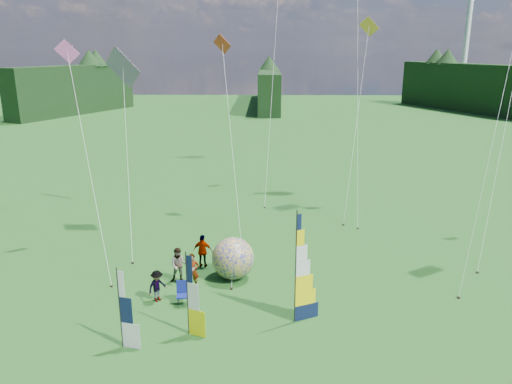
{
  "coord_description": "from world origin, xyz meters",
  "views": [
    {
      "loc": [
        -0.57,
        -17.51,
        11.8
      ],
      "look_at": [
        -1.0,
        4.0,
        5.5
      ],
      "focal_mm": 35.0,
      "sensor_mm": 36.0,
      "label": 1
    }
  ],
  "objects_px": {
    "spectator_d": "(203,251)",
    "bol_inflatable": "(233,258)",
    "feather_banner_main": "(296,270)",
    "spectator_c": "(157,286)",
    "side_banner_left": "(187,295)",
    "kite_whale": "(358,60)",
    "camp_chair": "(183,294)",
    "spectator_a": "(193,271)",
    "spectator_b": "(179,265)",
    "side_banner_far": "(120,310)"
  },
  "relations": [
    {
      "from": "spectator_d",
      "to": "bol_inflatable",
      "type": "bearing_deg",
      "value": 150.54
    },
    {
      "from": "feather_banner_main",
      "to": "spectator_c",
      "type": "height_order",
      "value": "feather_banner_main"
    },
    {
      "from": "feather_banner_main",
      "to": "spectator_d",
      "type": "xyz_separation_m",
      "value": [
        -4.76,
        5.67,
        -1.59
      ]
    },
    {
      "from": "feather_banner_main",
      "to": "spectator_c",
      "type": "xyz_separation_m",
      "value": [
        -6.48,
        1.78,
        -1.75
      ]
    },
    {
      "from": "side_banner_left",
      "to": "spectator_c",
      "type": "distance_m",
      "value": 3.6
    },
    {
      "from": "spectator_d",
      "to": "kite_whale",
      "type": "distance_m",
      "value": 18.71
    },
    {
      "from": "side_banner_left",
      "to": "spectator_d",
      "type": "relative_size",
      "value": 1.93
    },
    {
      "from": "camp_chair",
      "to": "spectator_a",
      "type": "bearing_deg",
      "value": 74.56
    },
    {
      "from": "camp_chair",
      "to": "kite_whale",
      "type": "height_order",
      "value": "kite_whale"
    },
    {
      "from": "spectator_c",
      "to": "kite_whale",
      "type": "xyz_separation_m",
      "value": [
        11.86,
        16.1,
        10.07
      ]
    },
    {
      "from": "spectator_b",
      "to": "side_banner_far",
      "type": "bearing_deg",
      "value": -109.84
    },
    {
      "from": "spectator_d",
      "to": "kite_whale",
      "type": "relative_size",
      "value": 0.09
    },
    {
      "from": "feather_banner_main",
      "to": "side_banner_far",
      "type": "bearing_deg",
      "value": 171.45
    },
    {
      "from": "spectator_a",
      "to": "spectator_c",
      "type": "bearing_deg",
      "value": -140.96
    },
    {
      "from": "spectator_b",
      "to": "kite_whale",
      "type": "height_order",
      "value": "kite_whale"
    },
    {
      "from": "feather_banner_main",
      "to": "side_banner_left",
      "type": "height_order",
      "value": "feather_banner_main"
    },
    {
      "from": "feather_banner_main",
      "to": "spectator_a",
      "type": "bearing_deg",
      "value": 122.41
    },
    {
      "from": "side_banner_left",
      "to": "side_banner_far",
      "type": "height_order",
      "value": "side_banner_left"
    },
    {
      "from": "spectator_c",
      "to": "spectator_d",
      "type": "bearing_deg",
      "value": 15.99
    },
    {
      "from": "spectator_c",
      "to": "spectator_d",
      "type": "xyz_separation_m",
      "value": [
        1.72,
        3.89,
        0.16
      ]
    },
    {
      "from": "side_banner_left",
      "to": "spectator_a",
      "type": "distance_m",
      "value": 4.39
    },
    {
      "from": "feather_banner_main",
      "to": "bol_inflatable",
      "type": "xyz_separation_m",
      "value": [
        -3.01,
        4.35,
        -1.42
      ]
    },
    {
      "from": "side_banner_left",
      "to": "camp_chair",
      "type": "relative_size",
      "value": 3.2
    },
    {
      "from": "feather_banner_main",
      "to": "camp_chair",
      "type": "height_order",
      "value": "feather_banner_main"
    },
    {
      "from": "spectator_d",
      "to": "camp_chair",
      "type": "height_order",
      "value": "spectator_d"
    },
    {
      "from": "side_banner_far",
      "to": "spectator_a",
      "type": "xyz_separation_m",
      "value": [
        2.13,
        5.28,
        -0.79
      ]
    },
    {
      "from": "spectator_b",
      "to": "spectator_d",
      "type": "bearing_deg",
      "value": 52.9
    },
    {
      "from": "bol_inflatable",
      "to": "camp_chair",
      "type": "distance_m",
      "value": 3.69
    },
    {
      "from": "camp_chair",
      "to": "spectator_d",
      "type": "bearing_deg",
      "value": 75.7
    },
    {
      "from": "spectator_d",
      "to": "side_banner_far",
      "type": "bearing_deg",
      "value": 80.86
    },
    {
      "from": "side_banner_far",
      "to": "bol_inflatable",
      "type": "bearing_deg",
      "value": 70.13
    },
    {
      "from": "spectator_a",
      "to": "spectator_d",
      "type": "bearing_deg",
      "value": 80.79
    },
    {
      "from": "spectator_c",
      "to": "side_banner_left",
      "type": "bearing_deg",
      "value": -106.16
    },
    {
      "from": "feather_banner_main",
      "to": "spectator_d",
      "type": "relative_size",
      "value": 2.68
    },
    {
      "from": "side_banner_far",
      "to": "bol_inflatable",
      "type": "distance_m",
      "value": 7.64
    },
    {
      "from": "camp_chair",
      "to": "kite_whale",
      "type": "xyz_separation_m",
      "value": [
        10.57,
        16.47,
        10.29
      ]
    },
    {
      "from": "spectator_b",
      "to": "kite_whale",
      "type": "xyz_separation_m",
      "value": [
        11.17,
        14.01,
        9.93
      ]
    },
    {
      "from": "bol_inflatable",
      "to": "spectator_b",
      "type": "relative_size",
      "value": 1.2
    },
    {
      "from": "side_banner_far",
      "to": "camp_chair",
      "type": "distance_m",
      "value": 4.14
    },
    {
      "from": "side_banner_left",
      "to": "side_banner_far",
      "type": "bearing_deg",
      "value": -137.02
    },
    {
      "from": "side_banner_far",
      "to": "camp_chair",
      "type": "bearing_deg",
      "value": 73.91
    },
    {
      "from": "spectator_a",
      "to": "feather_banner_main",
      "type": "bearing_deg",
      "value": -37.02
    },
    {
      "from": "spectator_a",
      "to": "spectator_c",
      "type": "height_order",
      "value": "spectator_a"
    },
    {
      "from": "feather_banner_main",
      "to": "spectator_d",
      "type": "bearing_deg",
      "value": 105.15
    },
    {
      "from": "bol_inflatable",
      "to": "spectator_b",
      "type": "xyz_separation_m",
      "value": [
        -2.78,
        -0.47,
        -0.19
      ]
    },
    {
      "from": "side_banner_left",
      "to": "spectator_a",
      "type": "xyz_separation_m",
      "value": [
        -0.42,
        4.27,
        -0.91
      ]
    },
    {
      "from": "spectator_d",
      "to": "spectator_c",
      "type": "bearing_deg",
      "value": 73.87
    },
    {
      "from": "side_banner_far",
      "to": "camp_chair",
      "type": "relative_size",
      "value": 2.98
    },
    {
      "from": "spectator_d",
      "to": "camp_chair",
      "type": "distance_m",
      "value": 4.3
    },
    {
      "from": "kite_whale",
      "to": "spectator_c",
      "type": "bearing_deg",
      "value": -116.11
    }
  ]
}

